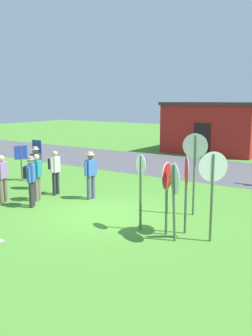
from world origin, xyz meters
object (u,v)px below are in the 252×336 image
Objects in this scene: stop_sign_rear_left at (141,180)px; stop_sign_leaning_right at (195,160)px; person_in_dark_shirt at (2,176)px; info_panel_leftmost at (21,157)px; stop_sign_rear_right at (186,181)px; person_near_signs at (91,173)px; info_panel_middle at (37,153)px; stop_sign_leaning_left at (174,188)px; person_in_teal at (55,169)px; person_in_blue at (37,175)px; stop_sign_nearest at (212,181)px; person_on_left at (36,165)px; stop_sign_low_front at (167,186)px; person_holding_notes at (31,178)px.

stop_sign_rear_left is 2.23m from stop_sign_leaning_right.
info_panel_leftmost is at bearing 129.30° from person_in_dark_shirt.
person_near_signs is (-4.40, 1.33, -0.48)m from stop_sign_rear_right.
info_panel_middle is (-7.18, 2.84, -0.15)m from stop_sign_rear_left.
stop_sign_leaning_left is 4.85m from person_near_signs.
info_panel_middle reaches higher than info_panel_leftmost.
stop_sign_leaning_left is (1.15, -0.24, -0.02)m from stop_sign_rear_left.
info_panel_middle is at bearing 151.08° from person_in_teal.
stop_sign_rear_right is at bearing -0.88° from person_in_blue.
stop_sign_rear_right is at bearing 168.01° from stop_sign_nearest.
person_in_teal is 1.06× the size of info_panel_leftmost.
stop_sign_leaning_right is 6.75m from person_on_left.
stop_sign_low_front is at bearing -14.55° from person_in_teal.
stop_sign_low_front is 0.54m from stop_sign_rear_right.
info_panel_middle is (-8.33, 2.40, -0.20)m from stop_sign_rear_right.
stop_sign_leaning_right is 5.62m from person_in_blue.
stop_sign_low_front is 8.41m from info_panel_middle.
stop_sign_rear_left is 3.73m from person_near_signs.
person_on_left is at bearing 170.04° from stop_sign_rear_right.
person_on_left is at bearing 139.21° from person_in_blue.
person_in_blue is at bearing -40.79° from person_on_left.
person_near_signs reaches higher than person_in_teal.
info_panel_leftmost is (-3.46, 2.54, 0.08)m from person_holding_notes.
person_in_dark_shirt is 0.97× the size of person_holding_notes.
person_holding_notes reaches higher than person_in_teal.
stop_sign_nearest is at bearing -10.16° from person_on_left.
person_in_dark_shirt is (-7.44, -0.61, -0.64)m from stop_sign_nearest.
person_in_blue is (-4.69, 0.53, -0.47)m from stop_sign_rear_left.
stop_sign_low_front is 0.85× the size of stop_sign_nearest.
stop_sign_rear_left is 1.97m from stop_sign_nearest.
person_on_left is (-7.20, 1.95, -0.39)m from stop_sign_leaning_left.
info_panel_leftmost is at bearing 157.66° from person_on_left.
stop_sign_rear_left is 1.04× the size of stop_sign_leaning_left.
stop_sign_rear_left is at bearing -171.91° from stop_sign_nearest.
stop_sign_nearest is at bearing 3.80° from person_holding_notes.
stop_sign_low_front reaches higher than info_panel_middle.
person_holding_notes is at bearing 178.96° from stop_sign_leaning_left.
stop_sign_rear_left reaches higher than stop_sign_rear_right.
stop_sign_leaning_right reaches higher than stop_sign_nearest.
stop_sign_nearest is 1.38× the size of person_in_dark_shirt.
stop_sign_rear_left is 4.30m from person_holding_notes.
person_holding_notes is (-4.92, -2.25, -0.76)m from stop_sign_leaning_right.
stop_sign_low_front reaches higher than person_in_dark_shirt.
person_near_signs is 4.54m from info_panel_leftmost.
stop_sign_leaning_right is at bearing 4.88° from person_near_signs.
stop_sign_rear_right reaches higher than person_near_signs.
stop_sign_nearest reaches higher than stop_sign_low_front.
stop_sign_leaning_right is at bearing 24.54° from person_holding_notes.
person_near_signs reaches higher than person_in_dark_shirt.
stop_sign_leaning_right reaches higher than person_in_teal.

